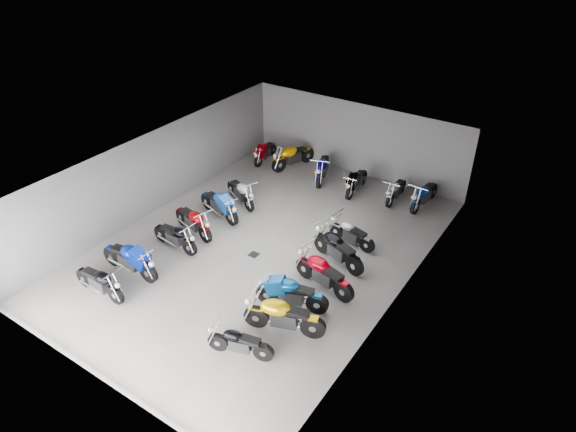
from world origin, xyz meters
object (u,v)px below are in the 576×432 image
Objects in this scene: drain_grate at (254,255)px; motorcycle_left_c at (175,236)px; motorcycle_left_d at (193,221)px; motorcycle_right_c at (291,294)px; motorcycle_right_d at (323,274)px; motorcycle_back_e at (396,190)px; motorcycle_left_f at (241,192)px; motorcycle_back_c at (322,168)px; motorcycle_right_e at (337,249)px; motorcycle_back_d at (356,181)px; motorcycle_right_a at (239,342)px; motorcycle_right_b at (283,316)px; motorcycle_right_f at (351,233)px; motorcycle_back_b at (293,156)px; motorcycle_left_a at (99,282)px; motorcycle_back_f at (424,195)px; motorcycle_left_b at (130,259)px; motorcycle_back_a at (265,152)px; motorcycle_left_e at (219,205)px.

drain_grate is 2.82m from motorcycle_left_c.
motorcycle_right_c is at bearing 89.71° from motorcycle_left_d.
motorcycle_right_d is 1.20× the size of motorcycle_back_e.
motorcycle_left_f is 0.90× the size of motorcycle_back_c.
motorcycle_right_c is 0.94× the size of motorcycle_right_d.
motorcycle_back_d is at bearing 37.72° from motorcycle_right_e.
motorcycle_right_a is 0.79× the size of motorcycle_right_b.
motorcycle_left_d is 5.49m from motorcycle_right_d.
motorcycle_right_e reaches higher than motorcycle_left_f.
motorcycle_right_f is 3.77m from motorcycle_back_e.
motorcycle_back_b is (0.06, 6.49, 0.03)m from motorcycle_left_d.
motorcycle_left_a is at bearing 23.30° from motorcycle_left_f.
motorcycle_back_d reaches higher than drain_grate.
motorcycle_back_f reaches higher than motorcycle_right_a.
motorcycle_back_e is at bearing -16.73° from motorcycle_right_b.
motorcycle_back_c reaches higher than motorcycle_back_e.
motorcycle_left_d is at bearing 179.41° from motorcycle_left_a.
motorcycle_left_b is at bearing 128.31° from motorcycle_right_d.
motorcycle_left_b is at bearing 22.67° from motorcycle_left_f.
motorcycle_left_a reaches higher than motorcycle_back_d.
motorcycle_back_d is at bearing 159.06° from motorcycle_left_f.
motorcycle_left_d reaches higher than motorcycle_right_a.
motorcycle_left_b is at bearing 58.31° from motorcycle_back_e.
motorcycle_right_e reaches higher than motorcycle_left_a.
motorcycle_back_c is at bearing 4.55° from motorcycle_right_b.
motorcycle_back_c is at bearing 97.88° from drain_grate.
motorcycle_right_d reaches higher than motorcycle_right_f.
motorcycle_left_f is 0.85× the size of motorcycle_right_b.
motorcycle_right_d is at bearing -150.98° from motorcycle_right_e.
motorcycle_right_d is at bearing 90.99° from motorcycle_back_e.
motorcycle_back_e is at bearing 149.43° from motorcycle_left_b.
motorcycle_back_a is at bearing -173.10° from motorcycle_left_b.
motorcycle_left_f is 0.90× the size of motorcycle_right_c.
motorcycle_right_b reaches higher than motorcycle_back_d.
motorcycle_left_b is at bearing 60.44° from motorcycle_back_f.
motorcycle_left_e is 1.22× the size of motorcycle_right_a.
motorcycle_right_e is (0.06, 2.73, 0.01)m from motorcycle_right_c.
motorcycle_left_a is at bearing 107.40° from motorcycle_back_b.
motorcycle_left_b reaches higher than motorcycle_left_e.
motorcycle_right_d reaches higher than motorcycle_left_c.
drain_grate is 0.14× the size of motorcycle_right_b.
motorcycle_back_f is (6.17, 7.53, 0.02)m from motorcycle_left_c.
motorcycle_left_b is 2.89m from motorcycle_left_d.
motorcycle_left_d reaches higher than motorcycle_back_d.
motorcycle_back_b is at bearing 111.88° from drain_grate.
motorcycle_back_e is (0.06, 3.77, 0.00)m from motorcycle_right_f.
motorcycle_left_b is 1.15× the size of motorcycle_back_d.
motorcycle_left_b is 7.53m from motorcycle_right_f.
motorcycle_right_d reaches higher than motorcycle_left_a.
motorcycle_left_a is 1.15× the size of motorcycle_right_a.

